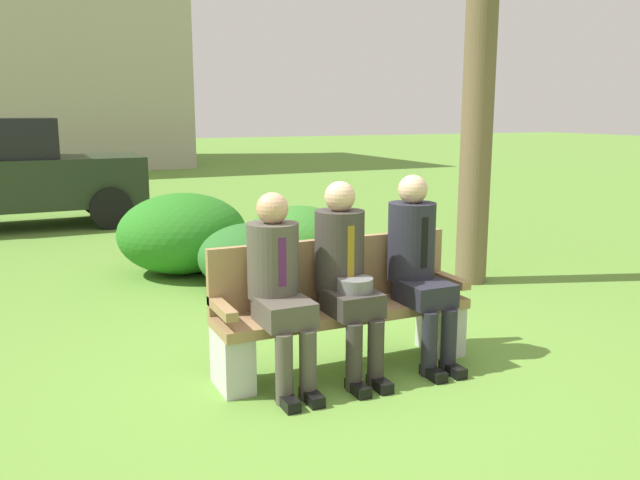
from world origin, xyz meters
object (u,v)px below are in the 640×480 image
Objects in this scene: park_bench at (341,309)px; shrub_far_lawn at (183,233)px; shrub_near_bench at (251,256)px; seated_man_left at (278,280)px; shrub_mid_lawn at (298,241)px; seated_man_middle at (346,269)px; seated_man_right at (417,259)px; parked_car_near at (7,174)px.

park_bench reaches higher than shrub_far_lawn.
shrub_near_bench is 1.09m from shrub_far_lawn.
shrub_far_lawn is at bearing 96.41° from park_bench.
shrub_mid_lawn is (1.25, 2.64, -0.33)m from seated_man_left.
shrub_near_bench is at bearing -155.71° from shrub_mid_lawn.
park_bench is at bearing -92.62° from shrub_near_bench.
seated_man_left is 0.89× the size of shrub_far_lawn.
park_bench is 1.38× the size of seated_man_middle.
shrub_far_lawn is (-0.91, 3.33, -0.30)m from seated_man_right.
shrub_mid_lawn is at bearing 64.68° from seated_man_left.
shrub_mid_lawn is (0.19, 2.64, -0.36)m from seated_man_right.
seated_man_left is 0.96× the size of seated_man_middle.
shrub_far_lawn is at bearing 87.37° from seated_man_left.
shrub_far_lawn is 0.37× the size of parked_car_near.
seated_man_middle is 2.39m from shrub_near_bench.
seated_man_middle is at bearing -102.55° from park_bench.
parked_car_near is (-2.22, 4.96, 0.50)m from shrub_near_bench.
seated_man_right is at bearing -69.98° from parked_car_near.
seated_man_left is 7.49m from parked_car_near.
park_bench is 1.47× the size of shrub_mid_lawn.
park_bench is at bearing 13.94° from seated_man_left.
shrub_far_lawn is (-0.33, 3.34, -0.29)m from seated_man_middle.
seated_man_left is (-0.51, -0.13, 0.29)m from park_bench.
shrub_far_lawn is at bearing 95.68° from seated_man_middle.
parked_car_near reaches higher than shrub_far_lawn.
shrub_far_lawn is 4.36m from parked_car_near.
seated_man_middle is (0.49, -0.00, 0.02)m from seated_man_left.
seated_man_left is 2.46m from shrub_near_bench.
park_bench is 0.47× the size of parked_car_near.
shrub_mid_lawn is at bearing 24.29° from shrub_near_bench.
seated_man_right reaches higher than seated_man_left.
shrub_near_bench is at bearing 87.38° from park_bench.
seated_man_right is at bearing -12.41° from park_bench.
seated_man_left is at bearing -179.63° from seated_man_right.
park_bench is 1.28× the size of shrub_far_lawn.
parked_car_near is at bearing 105.91° from seated_man_middle.
seated_man_middle is 0.58m from seated_man_right.
parked_car_near is (-2.85, 4.67, 0.45)m from shrub_mid_lawn.
seated_man_right is 7.78m from parked_car_near.
shrub_mid_lawn is at bearing 73.86° from seated_man_middle.
parked_car_near reaches higher than seated_man_middle.
parked_car_near is at bearing 106.39° from park_bench.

